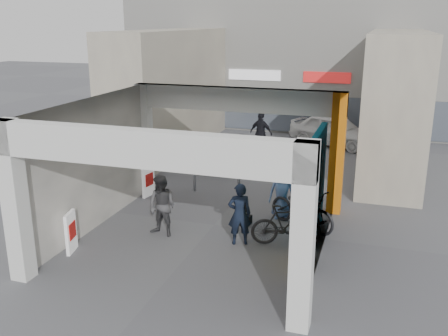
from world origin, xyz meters
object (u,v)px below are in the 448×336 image
(man_back_turned, at_px, (162,206))
(bicycle_front, at_px, (302,209))
(border_collie, at_px, (245,217))
(man_elderly, at_px, (282,193))
(produce_stand, at_px, (215,153))
(man_with_dog, at_px, (240,214))
(white_van, at_px, (334,130))
(man_crates, at_px, (261,133))
(cafe_set, at_px, (226,161))
(bicycle_rear, at_px, (286,225))

(man_back_turned, bearing_deg, bicycle_front, 36.77)
(border_collie, xyz_separation_m, man_elderly, (0.81, 0.92, 0.47))
(produce_stand, relative_size, man_with_dog, 0.73)
(produce_stand, height_order, man_back_turned, man_back_turned)
(man_elderly, relative_size, bicycle_front, 0.71)
(man_back_turned, distance_m, white_van, 11.68)
(man_back_turned, xyz_separation_m, white_van, (3.20, 11.23, -0.12))
(white_van, bearing_deg, bicycle_front, -155.10)
(produce_stand, relative_size, white_van, 0.29)
(man_elderly, height_order, white_van, man_elderly)
(man_crates, height_order, white_van, man_crates)
(cafe_set, bearing_deg, white_van, 56.74)
(man_back_turned, distance_m, man_crates, 8.86)
(man_elderly, distance_m, man_crates, 7.05)
(man_with_dog, bearing_deg, bicycle_rear, 174.54)
(white_van, bearing_deg, bicycle_rear, -156.28)
(border_collie, relative_size, white_van, 0.17)
(man_back_turned, height_order, white_van, man_back_turned)
(man_crates, bearing_deg, cafe_set, 93.73)
(man_crates, bearing_deg, produce_stand, 62.48)
(man_crates, relative_size, bicycle_rear, 1.00)
(man_with_dog, xyz_separation_m, bicycle_rear, (1.11, 0.32, -0.27))
(produce_stand, relative_size, bicycle_front, 0.56)
(man_elderly, relative_size, white_van, 0.36)
(produce_stand, height_order, white_van, white_van)
(man_crates, bearing_deg, bicycle_rear, 124.41)
(man_back_turned, bearing_deg, man_with_dog, 14.44)
(bicycle_front, bearing_deg, man_back_turned, 144.73)
(bicycle_front, xyz_separation_m, bicycle_rear, (-0.21, -1.16, -0.02))
(bicycle_rear, bearing_deg, man_elderly, -2.65)
(border_collie, relative_size, bicycle_rear, 0.38)
(man_back_turned, bearing_deg, produce_stand, 109.48)
(man_elderly, height_order, bicycle_rear, man_elderly)
(man_back_turned, distance_m, bicycle_rear, 3.19)
(cafe_set, relative_size, man_crates, 0.93)
(man_elderly, bearing_deg, cafe_set, 114.62)
(bicycle_rear, bearing_deg, man_with_dog, 88.41)
(man_elderly, distance_m, bicycle_front, 0.90)
(cafe_set, xyz_separation_m, man_with_dog, (2.23, -5.95, 0.45))
(cafe_set, distance_m, white_van, 6.20)
(cafe_set, distance_m, man_elderly, 4.86)
(man_elderly, bearing_deg, man_back_turned, -152.82)
(cafe_set, distance_m, man_back_turned, 6.08)
(man_with_dog, relative_size, man_back_turned, 0.99)
(produce_stand, xyz_separation_m, man_crates, (1.50, 1.55, 0.57))
(man_with_dog, bearing_deg, man_crates, -101.40)
(man_with_dog, xyz_separation_m, bicycle_front, (1.32, 1.49, -0.25))
(man_with_dog, distance_m, bicycle_front, 2.00)
(produce_stand, distance_m, man_elderly, 6.37)
(man_elderly, height_order, bicycle_front, man_elderly)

